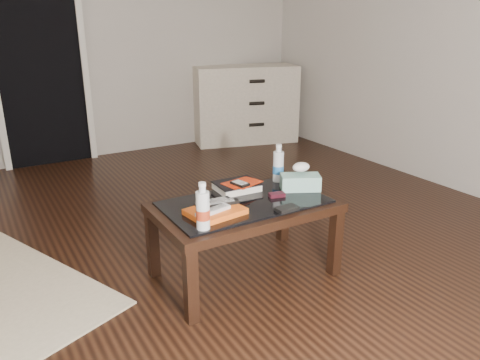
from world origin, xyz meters
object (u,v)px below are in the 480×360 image
Objects in this scene: water_bottle_left at (203,206)px; dresser at (245,104)px; coffee_table at (244,212)px; water_bottle_right at (278,163)px; textbook at (237,186)px; tissue_box at (300,182)px.

dresser is at bearing 55.51° from water_bottle_left.
coffee_table is 4.20× the size of water_bottle_left.
dresser is 3.51m from water_bottle_left.
water_bottle_right is at bearing 27.58° from coffee_table.
textbook is 0.38m from tissue_box.
textbook is 0.32m from water_bottle_right.
water_bottle_left reaches higher than coffee_table.
textbook is at bearing 178.37° from tissue_box.
water_bottle_left and water_bottle_right have the same top height.
tissue_box is (0.74, 0.20, -0.07)m from water_bottle_left.
tissue_box is at bearing -0.56° from coffee_table.
textbook is at bearing 42.88° from water_bottle_left.
textbook reaches higher than coffee_table.
water_bottle_left is at bearing -150.39° from coffee_table.
textbook is at bearing -178.44° from water_bottle_right.
tissue_box reaches higher than coffee_table.
coffee_table is 0.78× the size of dresser.
tissue_box is at bearing 14.98° from water_bottle_left.
water_bottle_left is 1.00× the size of water_bottle_right.
water_bottle_right is at bearing 28.60° from water_bottle_left.
textbook is 1.05× the size of water_bottle_right.
water_bottle_left is (-0.36, -0.20, 0.18)m from coffee_table.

